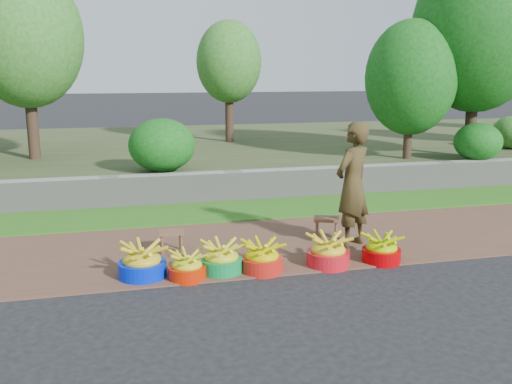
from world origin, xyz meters
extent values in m
plane|color=black|center=(0.00, 0.00, 0.00)|extent=(120.00, 120.00, 0.00)
cube|color=brown|center=(0.00, 1.25, 0.01)|extent=(80.00, 2.50, 0.02)
cube|color=#2F6C1A|center=(0.00, 3.25, 0.02)|extent=(80.00, 1.50, 0.04)
cube|color=gray|center=(0.00, 4.10, 0.28)|extent=(80.00, 0.35, 0.55)
cube|color=#3B4625|center=(0.00, 9.00, 0.25)|extent=(80.00, 10.00, 0.50)
cylinder|color=#322319|center=(-3.78, 7.04, 1.43)|extent=(0.25, 0.25, 1.86)
ellipsoid|color=#357627|center=(-3.78, 7.04, 3.07)|extent=(2.37, 2.37, 2.96)
cylinder|color=#322319|center=(5.63, 5.06, 1.44)|extent=(0.25, 0.25, 1.89)
ellipsoid|color=#155A16|center=(5.63, 5.06, 3.23)|extent=(2.81, 2.81, 3.52)
cylinder|color=#322319|center=(4.09, 5.06, 1.08)|extent=(0.18, 0.18, 1.15)
ellipsoid|color=#155A16|center=(4.09, 5.06, 2.24)|extent=(1.95, 1.95, 2.44)
cylinder|color=#322319|center=(0.97, 9.03, 1.30)|extent=(0.22, 0.22, 1.60)
ellipsoid|color=#357627|center=(0.97, 9.03, 2.62)|extent=(1.72, 1.72, 2.15)
ellipsoid|color=#155A16|center=(-1.23, 4.74, 1.00)|extent=(1.26, 1.26, 1.01)
ellipsoid|color=#155A16|center=(5.39, 4.41, 0.90)|extent=(1.00, 1.00, 0.80)
cylinder|color=#001ED2|center=(-1.88, 0.36, 0.10)|extent=(0.56, 0.56, 0.20)
ellipsoid|color=gold|center=(-1.88, 0.36, 0.26)|extent=(0.49, 0.49, 0.32)
cylinder|color=#BE1E03|center=(-1.39, 0.19, 0.08)|extent=(0.44, 0.44, 0.16)
ellipsoid|color=gold|center=(-1.39, 0.19, 0.20)|extent=(0.39, 0.39, 0.25)
cylinder|color=#0C7D39|center=(-0.96, 0.30, 0.09)|extent=(0.52, 0.52, 0.19)
ellipsoid|color=gold|center=(-0.96, 0.30, 0.24)|extent=(0.45, 0.45, 0.30)
cylinder|color=#B71A11|center=(-0.48, 0.22, 0.09)|extent=(0.51, 0.51, 0.18)
ellipsoid|color=#BDB300|center=(-0.48, 0.22, 0.24)|extent=(0.45, 0.45, 0.29)
cylinder|color=red|center=(0.36, 0.21, 0.10)|extent=(0.53, 0.53, 0.19)
ellipsoid|color=gold|center=(0.36, 0.21, 0.24)|extent=(0.47, 0.47, 0.30)
cylinder|color=#A50004|center=(1.07, 0.18, 0.09)|extent=(0.49, 0.49, 0.18)
ellipsoid|color=#9FBB00|center=(1.07, 0.18, 0.22)|extent=(0.43, 0.43, 0.28)
cube|color=brown|center=(-1.46, 1.22, 0.29)|extent=(0.34, 0.26, 0.04)
cylinder|color=brown|center=(-1.58, 1.14, 0.14)|extent=(0.03, 0.03, 0.25)
cylinder|color=brown|center=(-1.34, 1.13, 0.14)|extent=(0.03, 0.03, 0.25)
cylinder|color=brown|center=(-1.57, 1.31, 0.14)|extent=(0.03, 0.03, 0.25)
cylinder|color=brown|center=(-1.33, 1.30, 0.14)|extent=(0.03, 0.03, 0.25)
cube|color=brown|center=(0.75, 1.27, 0.31)|extent=(0.43, 0.38, 0.04)
cylinder|color=brown|center=(0.59, 1.24, 0.15)|extent=(0.04, 0.04, 0.27)
cylinder|color=brown|center=(0.84, 1.14, 0.15)|extent=(0.04, 0.04, 0.27)
cylinder|color=brown|center=(0.66, 1.41, 0.15)|extent=(0.04, 0.04, 0.27)
cylinder|color=brown|center=(0.91, 1.31, 0.15)|extent=(0.04, 0.04, 0.27)
imported|color=black|center=(0.96, 0.89, 0.87)|extent=(0.74, 0.68, 1.70)
camera|label=1|loc=(-2.17, -6.07, 2.36)|focal=40.00mm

